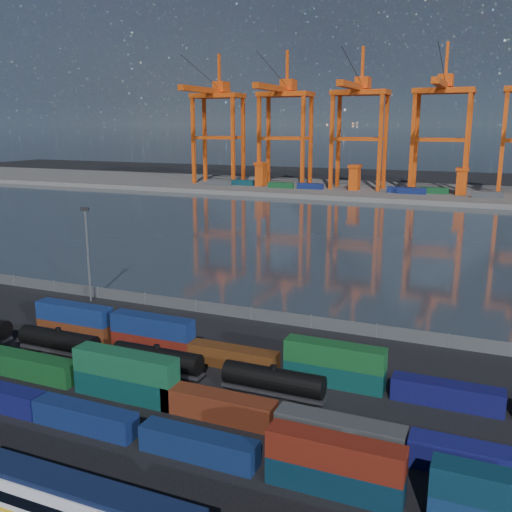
% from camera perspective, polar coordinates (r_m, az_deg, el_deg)
% --- Properties ---
extents(ground, '(700.00, 700.00, 0.00)m').
position_cam_1_polar(ground, '(68.69, -10.16, -13.42)').
color(ground, black).
rests_on(ground, ground).
extents(harbor_water, '(700.00, 700.00, 0.00)m').
position_cam_1_polar(harbor_water, '(162.65, 10.45, 2.03)').
color(harbor_water, '#2B353F').
rests_on(harbor_water, ground).
extents(far_quay, '(700.00, 70.00, 2.00)m').
position_cam_1_polar(far_quay, '(264.92, 15.58, 6.16)').
color(far_quay, '#514F4C').
rests_on(far_quay, ground).
extents(passenger_train, '(75.67, 2.92, 5.01)m').
position_cam_1_polar(passenger_train, '(48.63, -18.92, -22.65)').
color(passenger_train, silver).
rests_on(passenger_train, ground).
extents(container_row_south, '(139.72, 2.37, 5.05)m').
position_cam_1_polar(container_row_south, '(59.22, -12.45, -15.92)').
color(container_row_south, '#414446').
rests_on(container_row_south, ground).
extents(container_row_mid, '(142.19, 2.58, 5.49)m').
position_cam_1_polar(container_row_mid, '(66.96, -11.97, -12.49)').
color(container_row_mid, '#414446').
rests_on(container_row_mid, ground).
extents(container_row_north, '(141.46, 2.44, 5.21)m').
position_cam_1_polar(container_row_north, '(78.28, -8.86, -8.46)').
color(container_row_north, navy).
rests_on(container_row_north, ground).
extents(tanker_string, '(89.86, 2.66, 3.80)m').
position_cam_1_polar(tanker_string, '(87.12, -22.92, -7.11)').
color(tanker_string, black).
rests_on(tanker_string, ground).
extents(waterfront_fence, '(160.12, 0.12, 2.20)m').
position_cam_1_polar(waterfront_fence, '(91.10, -0.50, -5.78)').
color(waterfront_fence, '#595B5E').
rests_on(waterfront_fence, ground).
extents(yard_light_mast, '(1.60, 0.40, 16.60)m').
position_cam_1_polar(yard_light_mast, '(102.70, -16.49, 0.63)').
color(yard_light_mast, slate).
rests_on(yard_light_mast, ground).
extents(gantry_cranes, '(199.47, 46.97, 63.61)m').
position_cam_1_polar(gantry_cranes, '(257.93, 14.20, 14.53)').
color(gantry_cranes, '#E04B0F').
rests_on(gantry_cranes, ground).
extents(quay_containers, '(172.58, 10.99, 2.60)m').
position_cam_1_polar(quay_containers, '(252.10, 12.67, 6.52)').
color(quay_containers, navy).
rests_on(quay_containers, far_quay).
extents(straddle_carriers, '(140.00, 7.00, 11.10)m').
position_cam_1_polar(straddle_carriers, '(254.73, 14.80, 7.49)').
color(straddle_carriers, '#E04B0F').
rests_on(straddle_carriers, far_quay).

